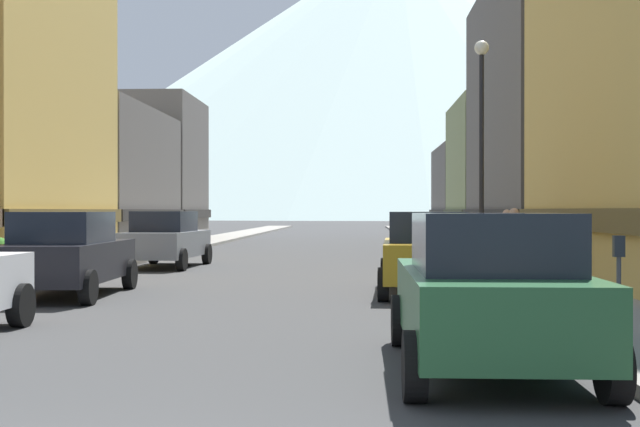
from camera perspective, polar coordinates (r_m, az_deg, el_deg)
name	(u,v)px	position (r m, az deg, el deg)	size (l,w,h in m)	color
sidewalk_left	(179,247)	(40.40, -9.54, -2.24)	(2.50, 100.00, 0.15)	gray
sidewalk_right	(444,247)	(39.66, 8.41, -2.29)	(2.50, 100.00, 0.15)	gray
storefront_left_3	(69,181)	(42.11, -16.72, 2.13)	(8.66, 11.70, 6.69)	#66605B
storefront_left_4	(146,172)	(51.67, -11.73, 2.78)	(6.44, 8.03, 8.55)	#66605B
storefront_right_2	(592,121)	(35.54, 18.02, 6.03)	(8.61, 13.95, 11.17)	#66605B
storefront_right_3	(543,175)	(47.30, 14.91, 2.53)	(9.89, 9.59, 7.72)	#8C9966
storefront_right_4	(512,194)	(57.20, 12.92, 1.31)	(10.16, 10.14, 6.03)	#66605B
car_left_1	(66,254)	(18.35, -16.86, -2.64)	(2.20, 4.46, 1.78)	black
car_left_2	(166,239)	(27.02, -10.42, -1.71)	(2.24, 4.48, 1.78)	slate
car_right_0	(488,291)	(9.66, 11.37, -5.20)	(2.08, 4.41, 1.78)	#265933
car_right_1	(427,252)	(18.27, 7.29, -2.64)	(2.22, 4.47, 1.78)	#B28419
parking_meter_near	(619,271)	(11.69, 19.65, -3.71)	(0.14, 0.10, 1.33)	#595960
pedestrian_0	(514,244)	(21.80, 13.06, -2.05)	(0.36, 0.36, 1.72)	#333338
pedestrian_1	(507,243)	(22.82, 12.59, -2.00)	(0.36, 0.36, 1.68)	maroon
pedestrian_2	(482,239)	(27.27, 10.98, -1.72)	(0.36, 0.36, 1.60)	brown
streetlamp_right	(482,122)	(21.20, 10.92, 6.11)	(0.36, 0.36, 5.86)	black
mountain_backdrop	(398,76)	(268.02, 5.32, 9.26)	(249.81, 249.81, 87.79)	silver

